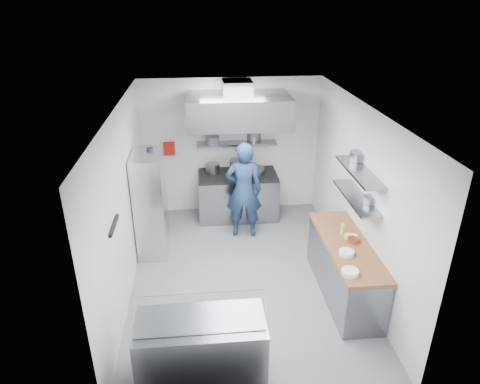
{
  "coord_description": "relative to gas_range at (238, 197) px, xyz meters",
  "views": [
    {
      "loc": [
        -0.63,
        -5.83,
        4.25
      ],
      "look_at": [
        0.0,
        0.6,
        1.25
      ],
      "focal_mm": 32.0,
      "sensor_mm": 36.0,
      "label": 1
    }
  ],
  "objects": [
    {
      "name": "red_firebox",
      "position": [
        -1.35,
        0.34,
        0.97
      ],
      "size": [
        0.22,
        0.1,
        0.26
      ],
      "primitive_type": "cube",
      "color": "#AE170D",
      "rests_on": "wall_back"
    },
    {
      "name": "over_range_shelf",
      "position": [
        0.0,
        0.24,
        1.07
      ],
      "size": [
        1.6,
        0.3,
        0.04
      ],
      "primitive_type": "cube",
      "color": "gray",
      "rests_on": "wall_back"
    },
    {
      "name": "rack_bin_b",
      "position": [
        -1.63,
        -0.74,
        0.85
      ],
      "size": [
        0.15,
        0.19,
        0.17
      ],
      "primitive_type": "cube",
      "color": "yellow",
      "rests_on": "wire_rack"
    },
    {
      "name": "stock_pot_left",
      "position": [
        -0.5,
        0.1,
        0.61
      ],
      "size": [
        0.28,
        0.28,
        0.2
      ],
      "primitive_type": "cylinder",
      "color": "slate",
      "rests_on": "cooktop"
    },
    {
      "name": "display_case",
      "position": [
        -0.81,
        -4.1,
        -0.03
      ],
      "size": [
        1.5,
        0.7,
        0.85
      ],
      "primitive_type": "cube",
      "color": "gray",
      "rests_on": "floor"
    },
    {
      "name": "wall_back",
      "position": [
        -0.1,
        0.4,
        0.95
      ],
      "size": [
        3.6,
        2.8,
        0.02
      ],
      "primitive_type": "cube",
      "rotation": [
        1.57,
        0.0,
        0.0
      ],
      "color": "white",
      "rests_on": "floor"
    },
    {
      "name": "wall_shelf_lower",
      "position": [
        1.54,
        -2.4,
        1.05
      ],
      "size": [
        0.3,
        1.3,
        0.04
      ],
      "primitive_type": "cube",
      "color": "gray",
      "rests_on": "wall_right"
    },
    {
      "name": "mixing_bowl",
      "position": [
        1.46,
        -2.59,
        0.48
      ],
      "size": [
        0.26,
        0.26,
        0.05
      ],
      "primitive_type": "imported",
      "rotation": [
        0.0,
        0.0,
        -0.29
      ],
      "color": "white",
      "rests_on": "prep_counter_top"
    },
    {
      "name": "plate_stack_b",
      "position": [
        1.27,
        -2.99,
        0.48
      ],
      "size": [
        0.22,
        0.22,
        0.06
      ],
      "primitive_type": "cylinder",
      "color": "white",
      "rests_on": "prep_counter_top"
    },
    {
      "name": "rack_jar",
      "position": [
        -1.58,
        -0.96,
        1.35
      ],
      "size": [
        0.12,
        0.12,
        0.18
      ],
      "primitive_type": "cylinder",
      "color": "black",
      "rests_on": "wire_rack"
    },
    {
      "name": "wall_shelf_upper",
      "position": [
        1.54,
        -2.4,
        1.47
      ],
      "size": [
        0.3,
        1.3,
        0.04
      ],
      "primitive_type": "cube",
      "color": "gray",
      "rests_on": "wall_right"
    },
    {
      "name": "wall_left",
      "position": [
        -1.9,
        -2.1,
        0.95
      ],
      "size": [
        2.8,
        5.0,
        0.02
      ],
      "primitive_type": "cube",
      "rotation": [
        1.57,
        0.0,
        1.57
      ],
      "color": "white",
      "rests_on": "floor"
    },
    {
      "name": "shelf_pot_c",
      "position": [
        1.68,
        -2.63,
        1.12
      ],
      "size": [
        0.21,
        0.21,
        0.1
      ],
      "primitive_type": "cylinder",
      "color": "slate",
      "rests_on": "wall_shelf_lower"
    },
    {
      "name": "floor",
      "position": [
        -0.1,
        -2.1,
        -0.45
      ],
      "size": [
        5.0,
        5.0,
        0.0
      ],
      "primitive_type": "plane",
      "color": "slate",
      "rests_on": "ground"
    },
    {
      "name": "stock_pot_right",
      "position": [
        0.38,
        -0.08,
        0.59
      ],
      "size": [
        0.29,
        0.29,
        0.16
      ],
      "primitive_type": "cylinder",
      "color": "slate",
      "rests_on": "cooktop"
    },
    {
      "name": "shelf_pot_b",
      "position": [
        0.37,
        0.42,
        1.2
      ],
      "size": [
        0.3,
        0.3,
        0.22
      ],
      "primitive_type": "cylinder",
      "color": "slate",
      "rests_on": "over_range_shelf"
    },
    {
      "name": "gas_range",
      "position": [
        0.0,
        0.0,
        0.0
      ],
      "size": [
        1.6,
        0.8,
        0.9
      ],
      "primitive_type": "cube",
      "color": "gray",
      "rests_on": "floor"
    },
    {
      "name": "shelf_pot_d",
      "position": [
        1.66,
        -2.02,
        1.56
      ],
      "size": [
        0.27,
        0.27,
        0.14
      ],
      "primitive_type": "cylinder",
      "color": "slate",
      "rests_on": "wall_shelf_upper"
    },
    {
      "name": "wall_front",
      "position": [
        -0.1,
        -4.6,
        0.95
      ],
      "size": [
        3.6,
        2.8,
        0.02
      ],
      "primitive_type": "cube",
      "rotation": [
        -1.57,
        0.0,
        0.0
      ],
      "color": "white",
      "rests_on": "floor"
    },
    {
      "name": "copper_pan",
      "position": [
        1.47,
        -2.67,
        0.48
      ],
      "size": [
        0.17,
        0.17,
        0.06
      ],
      "primitive_type": "cylinder",
      "color": "#C96438",
      "rests_on": "prep_counter_top"
    },
    {
      "name": "extractor_hood",
      "position": [
        0.0,
        -0.18,
        1.85
      ],
      "size": [
        1.9,
        1.15,
        0.55
      ],
      "primitive_type": "cube",
      "color": "gray",
      "rests_on": "wall_back"
    },
    {
      "name": "ceiling",
      "position": [
        -0.1,
        -2.1,
        2.35
      ],
      "size": [
        5.0,
        5.0,
        0.0
      ],
      "primitive_type": "plane",
      "rotation": [
        3.14,
        0.0,
        0.0
      ],
      "color": "silver",
      "rests_on": "wall_back"
    },
    {
      "name": "stock_pot_mid",
      "position": [
        0.04,
        0.17,
        0.63
      ],
      "size": [
        0.37,
        0.37,
        0.24
      ],
      "primitive_type": "cylinder",
      "color": "slate",
      "rests_on": "cooktop"
    },
    {
      "name": "shelf_pot_a",
      "position": [
        -0.48,
        0.12,
        1.18
      ],
      "size": [
        0.27,
        0.27,
        0.18
      ],
      "primitive_type": "cylinder",
      "color": "slate",
      "rests_on": "over_range_shelf"
    },
    {
      "name": "squeeze_bottle",
      "position": [
        1.38,
        -2.45,
        0.54
      ],
      "size": [
        0.06,
        0.06,
        0.18
      ],
      "primitive_type": "cylinder",
      "color": "yellow",
      "rests_on": "prep_counter_top"
    },
    {
      "name": "plate_stack_a",
      "position": [
        1.16,
        -3.45,
        0.48
      ],
      "size": [
        0.23,
        0.23,
        0.06
      ],
      "primitive_type": "cylinder",
      "color": "white",
      "rests_on": "prep_counter_top"
    },
    {
      "name": "prep_counter_base",
      "position": [
        1.38,
        -2.7,
        -0.03
      ],
      "size": [
        0.62,
        2.0,
        0.84
      ],
      "primitive_type": "cube",
      "color": "gray",
      "rests_on": "floor"
    },
    {
      "name": "wall_right",
      "position": [
        1.7,
        -2.1,
        0.95
      ],
      "size": [
        2.8,
        5.0,
        0.02
      ],
      "primitive_type": "cube",
      "rotation": [
        1.57,
        0.0,
        -1.57
      ],
      "color": "white",
      "rests_on": "floor"
    },
    {
      "name": "display_glass",
      "position": [
        -0.81,
        -4.22,
        0.62
      ],
      "size": [
        1.47,
        0.19,
        0.42
      ],
      "primitive_type": "cube",
      "rotation": [
        -0.38,
        0.0,
        0.0
      ],
      "color": "silver",
      "rests_on": "display_case"
    },
    {
      "name": "rack_bin_a",
      "position": [
        -1.63,
        -0.99,
        0.35
      ],
      "size": [
        0.17,
        0.22,
        0.2
      ],
      "primitive_type": "cube",
      "color": "white",
      "rests_on": "wire_rack"
    },
    {
      "name": "knife_strip",
      "position": [
        -1.88,
        -3.0,
        1.1
      ],
      "size": [
        0.04,
        0.55,
        0.05
      ],
      "primitive_type": "cube",
      "color": "black",
      "rests_on": "wall_left"
    },
    {
      "name": "wire_rack",
      "position": [
        -1.63,
        -1.13,
        0.48
      ],
      "size": [
        0.5,
        0.9,
        1.85
      ],
      "primitive_type": "cube",
      "color": "silver",
      "rests_on": "floor"
    },
    {
      "name": "chef",
      "position": [
        0.04,
        -0.76,
        0.48
      ],
      "size": [
        0.72,
        0.52,
        1.87
      ],
      "primitive_type": "imported",
      "rotation": [
        0.0,
        0.0,
        3.03
      ],
      "color": "navy",
      "rests_on": "floor"
    },
    {
      "name": "hood_duct",
      "position": [
        0.0,
        0.05,
        2.23
      ],
      "size": [
        0.55,
        0.55,
        0.24
      ],
      "primitive_type": "cube",
      "color": "slate",
      "rests_on": "extractor_hood"
    },
    {
      "name": "prep_counter_top",
      "position": [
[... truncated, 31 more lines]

